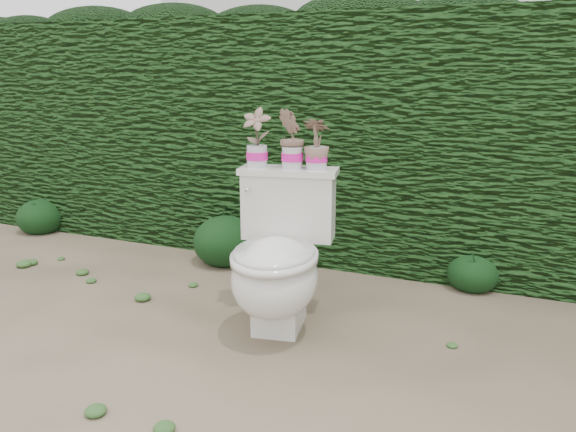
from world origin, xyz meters
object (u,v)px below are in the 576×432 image
at_px(toilet, 278,261).
at_px(potted_plant_right, 317,145).
at_px(potted_plant_left, 257,139).
at_px(potted_plant_center, 292,140).

distance_m(toilet, potted_plant_right, 0.61).
xyz_separation_m(potted_plant_left, potted_plant_right, (0.30, 0.06, -0.02)).
distance_m(toilet, potted_plant_center, 0.61).
bearing_deg(potted_plant_center, potted_plant_left, -107.15).
bearing_deg(toilet, potted_plant_center, 85.53).
distance_m(potted_plant_center, potted_plant_right, 0.13).
xyz_separation_m(toilet, potted_plant_center, (-0.03, 0.24, 0.56)).
relative_size(potted_plant_left, potted_plant_right, 1.19).
relative_size(toilet, potted_plant_center, 2.71).
bearing_deg(potted_plant_right, potted_plant_center, 9.38).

